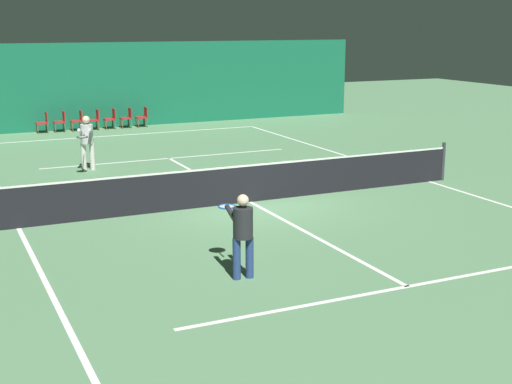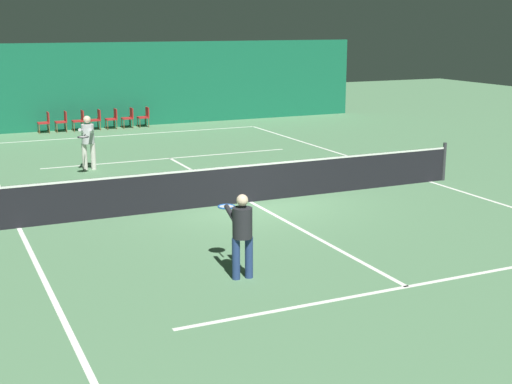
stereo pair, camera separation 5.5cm
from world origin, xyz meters
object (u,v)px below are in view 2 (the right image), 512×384
courtside_chair_1 (63,120)px  courtside_chair_3 (96,118)px  player_far (88,139)px  player_near (242,229)px  courtside_chair_2 (80,119)px  courtside_chair_6 (145,116)px  courtside_chair_0 (45,121)px  courtside_chair_5 (129,116)px  tennis_net (250,182)px  courtside_chair_4 (113,117)px

courtside_chair_1 → courtside_chair_3: 1.37m
player_far → player_near: bearing=21.6°
courtside_chair_2 → courtside_chair_6: (2.73, 0.00, 0.00)m
courtside_chair_0 → courtside_chair_5: size_ratio=1.00×
tennis_net → courtside_chair_1: tennis_net is taller
courtside_chair_1 → courtside_chair_5: bearing=90.0°
tennis_net → player_near: size_ratio=7.99×
courtside_chair_6 → courtside_chair_4: bearing=-90.0°
player_far → courtside_chair_3: size_ratio=1.94×
courtside_chair_1 → courtside_chair_2: (0.68, 0.00, 0.00)m
courtside_chair_2 → courtside_chair_4: (1.37, 0.00, 0.00)m
player_far → courtside_chair_2: bearing=-170.1°
courtside_chair_2 → courtside_chair_6: size_ratio=1.00×
player_near → courtside_chair_5: player_near is taller
courtside_chair_0 → courtside_chair_5: 3.41m
player_near → courtside_chair_6: bearing=-5.3°
courtside_chair_2 → courtside_chair_4: bearing=90.0°
courtside_chair_5 → courtside_chair_1: bearing=-90.0°
player_near → player_far: 10.46m
player_far → courtside_chair_2: player_far is taller
courtside_chair_1 → courtside_chair_4: 2.05m
player_near → courtside_chair_6: size_ratio=1.79×
courtside_chair_0 → courtside_chair_2: size_ratio=1.00×
courtside_chair_3 → courtside_chair_6: (2.05, 0.00, 0.00)m
courtside_chair_2 → courtside_chair_6: bearing=90.0°
courtside_chair_0 → courtside_chair_6: size_ratio=1.00×
tennis_net → player_far: player_far is taller
courtside_chair_2 → courtside_chair_3: same height
player_near → courtside_chair_4: 18.65m
courtside_chair_2 → courtside_chair_4: 1.37m
player_near → player_far: size_ratio=0.92×
tennis_net → player_near: (-2.34, -4.82, 0.37)m
courtside_chair_2 → courtside_chair_3: 0.68m
tennis_net → courtside_chair_2: tennis_net is taller
courtside_chair_1 → courtside_chair_6: 3.41m
player_near → courtside_chair_1: bearing=5.2°
courtside_chair_0 → courtside_chair_2: same height
player_near → courtside_chair_2: bearing=3.1°
courtside_chair_0 → courtside_chair_3: 2.05m
tennis_net → courtside_chair_4: (-0.10, 13.70, -0.03)m
player_far → courtside_chair_1: player_far is taller
player_near → courtside_chair_3: player_near is taller
player_far → courtside_chair_3: player_far is taller
tennis_net → courtside_chair_0: (-2.83, 13.70, -0.03)m
courtside_chair_6 → player_far: bearing=-26.7°
courtside_chair_4 → courtside_chair_3: bearing=-90.0°
courtside_chair_2 → courtside_chair_0: bearing=-90.0°
player_near → courtside_chair_6: player_near is taller
courtside_chair_0 → courtside_chair_4: 2.73m
courtside_chair_6 → courtside_chair_0: bearing=-90.0°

